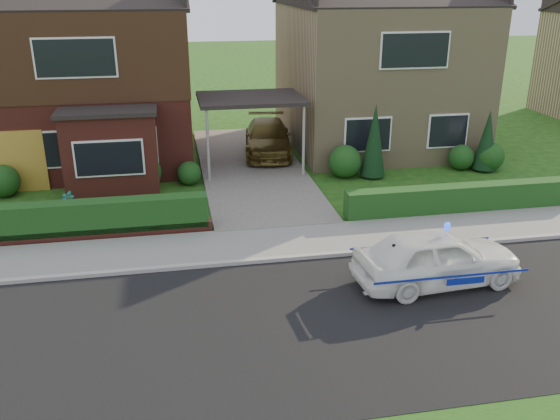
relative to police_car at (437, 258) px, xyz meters
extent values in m
plane|color=#154412|center=(-3.02, -1.20, -0.68)|extent=(120.00, 120.00, 0.00)
cube|color=black|center=(-3.02, -1.20, -0.68)|extent=(60.00, 6.00, 0.02)
cube|color=#9E9993|center=(-3.02, 1.85, -0.62)|extent=(60.00, 0.16, 0.12)
cube|color=slate|center=(-3.02, 2.90, -0.63)|extent=(60.00, 2.00, 0.10)
cube|color=#666059|center=(-3.02, 9.80, -0.62)|extent=(3.80, 12.00, 0.12)
cube|color=maroon|center=(-8.82, 12.80, 2.22)|extent=(7.20, 8.00, 5.80)
cube|color=white|center=(-10.40, 8.78, 0.72)|extent=(1.80, 0.08, 1.30)
cube|color=white|center=(-7.24, 8.78, 0.72)|extent=(1.60, 0.08, 1.30)
cube|color=white|center=(-8.82, 8.78, 3.72)|extent=(2.60, 0.08, 1.30)
cube|color=black|center=(-8.82, 12.80, 3.67)|extent=(7.26, 8.06, 2.90)
cube|color=maroon|center=(-7.96, 8.10, 0.67)|extent=(3.00, 1.40, 2.70)
cube|color=black|center=(-7.96, 8.10, 2.09)|extent=(3.20, 1.60, 0.14)
cube|color=tan|center=(2.78, 12.80, 2.22)|extent=(7.20, 8.00, 5.80)
cube|color=white|center=(1.20, 8.78, 0.72)|extent=(1.80, 0.08, 1.30)
cube|color=white|center=(4.36, 8.78, 0.72)|extent=(1.60, 0.08, 1.30)
cube|color=white|center=(2.78, 8.78, 3.72)|extent=(2.60, 0.08, 1.30)
cube|color=black|center=(-3.02, 9.80, 2.02)|extent=(3.80, 3.00, 0.14)
cylinder|color=gray|center=(-4.72, 8.40, 0.67)|extent=(0.10, 0.10, 2.70)
cylinder|color=gray|center=(-1.32, 8.40, 0.67)|extent=(0.10, 0.10, 2.70)
cube|color=olive|center=(-11.27, 8.76, 0.37)|extent=(2.20, 0.10, 2.10)
cube|color=maroon|center=(-8.82, 4.10, -0.50)|extent=(7.70, 0.25, 0.36)
cube|color=#113515|center=(-8.82, 4.25, -0.68)|extent=(7.50, 0.55, 0.90)
cube|color=#113515|center=(2.78, 4.15, -0.68)|extent=(7.50, 0.55, 0.80)
sphere|color=#113515|center=(-11.52, 8.30, -0.14)|extent=(1.08, 1.08, 1.08)
sphere|color=#113515|center=(-7.02, 8.10, -0.02)|extent=(1.32, 1.32, 1.32)
sphere|color=#113515|center=(-5.42, 8.40, -0.26)|extent=(0.84, 0.84, 0.84)
sphere|color=#113515|center=(0.18, 8.20, -0.08)|extent=(1.20, 1.20, 1.20)
sphere|color=#113515|center=(4.78, 8.30, -0.20)|extent=(0.96, 0.96, 0.96)
sphere|color=#113515|center=(5.78, 8.00, -0.14)|extent=(1.08, 1.08, 1.08)
cone|color=black|center=(1.18, 8.00, 0.62)|extent=(0.90, 0.90, 2.60)
cone|color=black|center=(5.58, 8.00, 0.42)|extent=(0.90, 0.90, 2.20)
imported|color=white|center=(0.00, 0.00, 0.00)|extent=(1.90, 4.08, 1.35)
sphere|color=#193FF2|center=(0.20, 0.00, 0.75)|extent=(0.17, 0.17, 0.17)
cube|color=navy|center=(0.00, -0.80, -0.05)|extent=(3.65, 0.02, 0.05)
cube|color=navy|center=(0.00, 0.80, -0.05)|extent=(3.65, 0.01, 0.05)
ellipsoid|color=black|center=(-1.11, -0.10, 0.27)|extent=(0.22, 0.17, 0.21)
sphere|color=white|center=(-1.09, -0.16, 0.26)|extent=(0.11, 0.11, 0.11)
sphere|color=black|center=(-1.09, -0.12, 0.41)|extent=(0.13, 0.13, 0.13)
cone|color=black|center=(-1.13, -0.11, 0.48)|extent=(0.04, 0.04, 0.05)
cone|color=black|center=(-1.04, -0.11, 0.48)|extent=(0.04, 0.04, 0.05)
imported|color=brown|center=(-2.11, 11.45, 0.09)|extent=(2.38, 4.66, 1.29)
imported|color=gray|center=(-9.13, 5.97, -0.28)|extent=(0.50, 0.43, 0.80)
imported|color=gray|center=(-7.94, 7.71, -0.25)|extent=(0.59, 0.56, 0.84)
imported|color=gray|center=(-6.74, 7.80, -0.28)|extent=(0.59, 0.59, 0.79)
camera|label=1|loc=(-5.92, -11.63, 6.13)|focal=38.00mm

